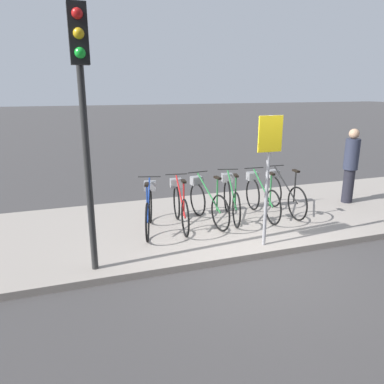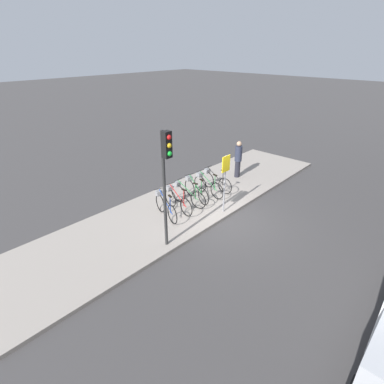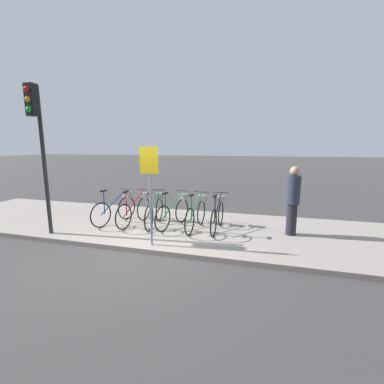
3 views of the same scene
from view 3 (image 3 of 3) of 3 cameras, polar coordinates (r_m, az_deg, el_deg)
name	(u,v)px [view 3 (image 3 of 3)]	position (r m, az deg, el deg)	size (l,w,h in m)	color
ground_plane	(136,253)	(6.18, -12.28, -13.15)	(120.00, 120.00, 0.00)	#423F3F
sidewalk	(166,226)	(7.76, -5.86, -7.62)	(15.60, 3.74, 0.12)	#9E9389
parked_bicycle_0	(117,208)	(8.14, -16.40, -3.35)	(0.62, 1.68, 1.06)	black
parked_bicycle_1	(136,209)	(7.84, -12.33, -3.66)	(0.46, 1.73, 1.06)	black
parked_bicycle_2	(155,210)	(7.63, -8.16, -3.90)	(0.46, 1.73, 1.06)	black
parked_bicycle_3	(175,211)	(7.47, -3.90, -4.13)	(0.57, 1.70, 1.06)	black
parked_bicycle_4	(197,213)	(7.22, 1.08, -4.62)	(0.46, 1.73, 1.06)	black
parked_bicycle_5	(218,214)	(7.15, 5.82, -4.82)	(0.46, 1.74, 1.06)	black
pedestrian	(293,199)	(7.11, 21.50, -1.48)	(0.34, 0.34, 1.80)	#23232D
traffic_light	(37,130)	(7.54, -31.14, 11.74)	(0.24, 0.40, 3.77)	#2D2D2D
sign_post	(150,179)	(5.88, -9.36, 2.77)	(0.44, 0.07, 2.29)	#99999E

